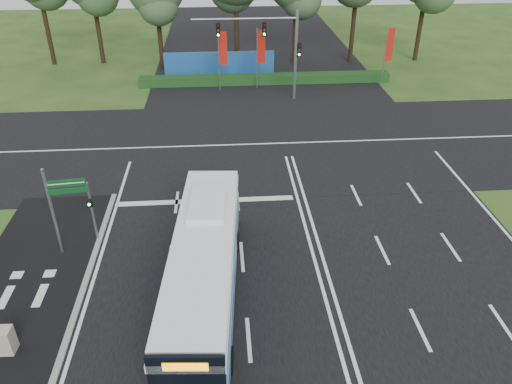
% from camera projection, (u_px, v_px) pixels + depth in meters
% --- Properties ---
extents(ground, '(120.00, 120.00, 0.00)m').
position_uv_depth(ground, '(313.00, 254.00, 23.21)').
color(ground, '#2A4717').
rests_on(ground, ground).
extents(road_main, '(20.00, 120.00, 0.04)m').
position_uv_depth(road_main, '(313.00, 254.00, 23.20)').
color(road_main, black).
rests_on(road_main, ground).
extents(road_cross, '(120.00, 14.00, 0.05)m').
position_uv_depth(road_cross, '(282.00, 143.00, 33.47)').
color(road_cross, black).
rests_on(road_cross, ground).
extents(bike_path, '(5.00, 18.00, 0.06)m').
position_uv_depth(bike_path, '(15.00, 314.00, 19.83)').
color(bike_path, black).
rests_on(bike_path, ground).
extents(kerb_strip, '(0.25, 18.00, 0.12)m').
position_uv_depth(kerb_strip, '(76.00, 311.00, 19.97)').
color(kerb_strip, gray).
rests_on(kerb_strip, ground).
extents(city_bus, '(3.22, 11.59, 3.29)m').
position_uv_depth(city_bus, '(205.00, 268.00, 19.78)').
color(city_bus, '#5A99D1').
rests_on(city_bus, ground).
extents(pedestrian_signal, '(0.30, 0.41, 3.19)m').
position_uv_depth(pedestrian_signal, '(92.00, 210.00, 23.24)').
color(pedestrian_signal, gray).
rests_on(pedestrian_signal, ground).
extents(street_sign, '(1.72, 0.27, 4.43)m').
position_uv_depth(street_sign, '(59.00, 202.00, 21.94)').
color(street_sign, gray).
rests_on(street_sign, ground).
extents(utility_cabinet, '(0.69, 0.58, 1.12)m').
position_uv_depth(utility_cabinet, '(4.00, 341.00, 17.95)').
color(utility_cabinet, '#B4A791').
rests_on(utility_cabinet, ground).
extents(banner_flag_left, '(0.75, 0.10, 5.05)m').
position_uv_depth(banner_flag_left, '(222.00, 52.00, 40.95)').
color(banner_flag_left, gray).
rests_on(banner_flag_left, ground).
extents(banner_flag_mid, '(0.70, 0.33, 5.08)m').
position_uv_depth(banner_flag_mid, '(260.00, 50.00, 41.35)').
color(banner_flag_mid, gray).
rests_on(banner_flag_mid, ground).
extents(banner_flag_right, '(0.72, 0.28, 5.10)m').
position_uv_depth(banner_flag_right, '(388.00, 49.00, 41.71)').
color(banner_flag_right, gray).
rests_on(banner_flag_right, ground).
extents(traffic_light_gantry, '(8.41, 0.28, 7.00)m').
position_uv_depth(traffic_light_gantry, '(273.00, 42.00, 38.39)').
color(traffic_light_gantry, gray).
rests_on(traffic_light_gantry, ground).
extents(hedge, '(22.00, 1.20, 0.80)m').
position_uv_depth(hedge, '(265.00, 79.00, 43.99)').
color(hedge, '#163D16').
rests_on(hedge, ground).
extents(blue_hoarding, '(10.00, 0.30, 2.20)m').
position_uv_depth(blue_hoarding, '(219.00, 64.00, 45.51)').
color(blue_hoarding, '#1B4F93').
rests_on(blue_hoarding, ground).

